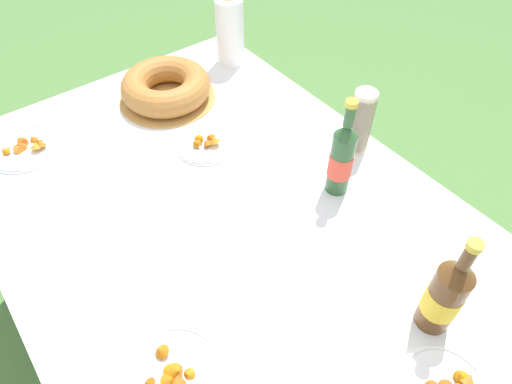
# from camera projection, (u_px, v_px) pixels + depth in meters

# --- Properties ---
(ground_plane) EXTENTS (16.00, 16.00, 0.00)m
(ground_plane) POSITION_uv_depth(u_px,v_px,m) (241.00, 341.00, 1.88)
(ground_plane) COLOR #568442
(garden_table) EXTENTS (1.83, 1.19, 0.76)m
(garden_table) POSITION_uv_depth(u_px,v_px,m) (235.00, 238.00, 1.36)
(garden_table) COLOR brown
(garden_table) RESTS_ON ground_plane
(tablecloth) EXTENTS (1.84, 1.20, 0.10)m
(tablecloth) POSITION_uv_depth(u_px,v_px,m) (235.00, 227.00, 1.32)
(tablecloth) COLOR white
(tablecloth) RESTS_ON garden_table
(bundt_cake) EXTENTS (0.36, 0.36, 0.11)m
(bundt_cake) POSITION_uv_depth(u_px,v_px,m) (166.00, 87.00, 1.68)
(bundt_cake) COLOR tan
(bundt_cake) RESTS_ON tablecloth
(cup_stack) EXTENTS (0.07, 0.07, 0.23)m
(cup_stack) POSITION_uv_depth(u_px,v_px,m) (361.00, 122.00, 1.44)
(cup_stack) COLOR beige
(cup_stack) RESTS_ON tablecloth
(cider_bottle_green) EXTENTS (0.07, 0.07, 0.33)m
(cider_bottle_green) POSITION_uv_depth(u_px,v_px,m) (341.00, 159.00, 1.31)
(cider_bottle_green) COLOR #2D562D
(cider_bottle_green) RESTS_ON tablecloth
(cider_bottle_amber) EXTENTS (0.08, 0.08, 0.32)m
(cider_bottle_amber) POSITION_uv_depth(u_px,v_px,m) (445.00, 295.00, 1.02)
(cider_bottle_amber) COLOR brown
(cider_bottle_amber) RESTS_ON tablecloth
(snack_plate_left) EXTENTS (0.24, 0.24, 0.05)m
(snack_plate_left) POSITION_uv_depth(u_px,v_px,m) (25.00, 147.00, 1.52)
(snack_plate_left) COLOR white
(snack_plate_left) RESTS_ON tablecloth
(snack_plate_right) EXTENTS (0.20, 0.20, 0.05)m
(snack_plate_right) POSITION_uv_depth(u_px,v_px,m) (206.00, 144.00, 1.53)
(snack_plate_right) COLOR white
(snack_plate_right) RESTS_ON tablecloth
(snack_plate_far) EXTENTS (0.23, 0.23, 0.06)m
(snack_plate_far) POSITION_uv_depth(u_px,v_px,m) (172.00, 375.00, 1.01)
(snack_plate_far) COLOR white
(snack_plate_far) RESTS_ON tablecloth
(paper_towel_roll) EXTENTS (0.11, 0.11, 0.26)m
(paper_towel_roll) POSITION_uv_depth(u_px,v_px,m) (230.00, 32.00, 1.80)
(paper_towel_roll) COLOR white
(paper_towel_roll) RESTS_ON tablecloth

